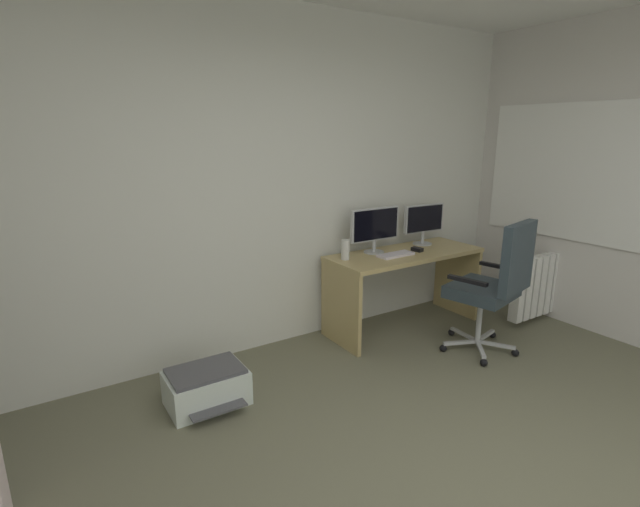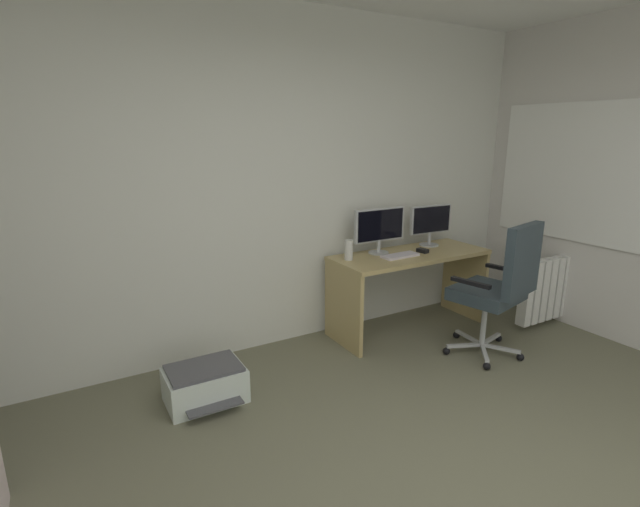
{
  "view_description": "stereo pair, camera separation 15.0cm",
  "coord_description": "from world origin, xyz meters",
  "px_view_note": "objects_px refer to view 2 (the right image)",
  "views": [
    {
      "loc": [
        -1.48,
        -0.85,
        1.76
      ],
      "look_at": [
        0.23,
        1.84,
        0.93
      ],
      "focal_mm": 26.13,
      "sensor_mm": 36.0,
      "label": 1
    },
    {
      "loc": [
        -1.36,
        -0.93,
        1.76
      ],
      "look_at": [
        0.23,
        1.84,
        0.93
      ],
      "focal_mm": 26.13,
      "sensor_mm": 36.0,
      "label": 2
    }
  ],
  "objects_px": {
    "desk": "(409,274)",
    "office_chair": "(500,284)",
    "monitor_secondary": "(430,222)",
    "printer": "(205,384)",
    "computer_mouse": "(423,251)",
    "radiator": "(555,287)",
    "monitor_main": "(379,227)",
    "keyboard": "(400,256)",
    "desktop_speaker": "(349,250)"
  },
  "relations": [
    {
      "from": "desk",
      "to": "office_chair",
      "type": "xyz_separation_m",
      "value": [
        0.24,
        -0.78,
        0.09
      ]
    },
    {
      "from": "monitor_secondary",
      "to": "printer",
      "type": "relative_size",
      "value": 0.89
    },
    {
      "from": "computer_mouse",
      "to": "office_chair",
      "type": "bearing_deg",
      "value": -89.78
    },
    {
      "from": "desk",
      "to": "radiator",
      "type": "relative_size",
      "value": 1.58
    },
    {
      "from": "monitor_secondary",
      "to": "computer_mouse",
      "type": "bearing_deg",
      "value": -143.97
    },
    {
      "from": "monitor_main",
      "to": "office_chair",
      "type": "xyz_separation_m",
      "value": [
        0.49,
        -0.92,
        -0.34
      ]
    },
    {
      "from": "desk",
      "to": "radiator",
      "type": "xyz_separation_m",
      "value": [
        1.29,
        -0.57,
        -0.18
      ]
    },
    {
      "from": "computer_mouse",
      "to": "monitor_main",
      "type": "bearing_deg",
      "value": 145.18
    },
    {
      "from": "monitor_secondary",
      "to": "radiator",
      "type": "distance_m",
      "value": 1.32
    },
    {
      "from": "keyboard",
      "to": "desktop_speaker",
      "type": "height_order",
      "value": "desktop_speaker"
    },
    {
      "from": "desktop_speaker",
      "to": "monitor_secondary",
      "type": "bearing_deg",
      "value": 2.89
    },
    {
      "from": "monitor_secondary",
      "to": "office_chair",
      "type": "relative_size",
      "value": 0.41
    },
    {
      "from": "office_chair",
      "to": "keyboard",
      "type": "bearing_deg",
      "value": 118.5
    },
    {
      "from": "monitor_secondary",
      "to": "desktop_speaker",
      "type": "bearing_deg",
      "value": -177.11
    },
    {
      "from": "keyboard",
      "to": "office_chair",
      "type": "xyz_separation_m",
      "value": [
        0.4,
        -0.73,
        -0.11
      ]
    },
    {
      "from": "monitor_main",
      "to": "monitor_secondary",
      "type": "height_order",
      "value": "monitor_main"
    },
    {
      "from": "monitor_secondary",
      "to": "keyboard",
      "type": "relative_size",
      "value": 1.33
    },
    {
      "from": "monitor_secondary",
      "to": "printer",
      "type": "xyz_separation_m",
      "value": [
        -2.31,
        -0.39,
        -0.83
      ]
    },
    {
      "from": "desktop_speaker",
      "to": "radiator",
      "type": "bearing_deg",
      "value": -19.36
    },
    {
      "from": "monitor_main",
      "to": "computer_mouse",
      "type": "distance_m",
      "value": 0.46
    },
    {
      "from": "desk",
      "to": "desktop_speaker",
      "type": "relative_size",
      "value": 8.5
    },
    {
      "from": "computer_mouse",
      "to": "office_chair",
      "type": "xyz_separation_m",
      "value": [
        0.13,
        -0.75,
        -0.12
      ]
    },
    {
      "from": "monitor_main",
      "to": "computer_mouse",
      "type": "height_order",
      "value": "monitor_main"
    },
    {
      "from": "monitor_main",
      "to": "keyboard",
      "type": "bearing_deg",
      "value": -64.3
    },
    {
      "from": "monitor_secondary",
      "to": "computer_mouse",
      "type": "xyz_separation_m",
      "value": [
        -0.23,
        -0.17,
        -0.21
      ]
    },
    {
      "from": "desk",
      "to": "monitor_main",
      "type": "xyz_separation_m",
      "value": [
        -0.25,
        0.14,
        0.43
      ]
    },
    {
      "from": "monitor_secondary",
      "to": "desktop_speaker",
      "type": "xyz_separation_m",
      "value": [
        -0.94,
        -0.05,
        -0.15
      ]
    },
    {
      "from": "computer_mouse",
      "to": "printer",
      "type": "distance_m",
      "value": 2.17
    },
    {
      "from": "keyboard",
      "to": "desktop_speaker",
      "type": "xyz_separation_m",
      "value": [
        -0.44,
        0.14,
        0.07
      ]
    },
    {
      "from": "keyboard",
      "to": "printer",
      "type": "height_order",
      "value": "keyboard"
    },
    {
      "from": "keyboard",
      "to": "printer",
      "type": "bearing_deg",
      "value": -175.28
    },
    {
      "from": "keyboard",
      "to": "desktop_speaker",
      "type": "relative_size",
      "value": 2.0
    },
    {
      "from": "office_chair",
      "to": "radiator",
      "type": "bearing_deg",
      "value": 11.26
    },
    {
      "from": "desk",
      "to": "keyboard",
      "type": "height_order",
      "value": "keyboard"
    },
    {
      "from": "desktop_speaker",
      "to": "printer",
      "type": "height_order",
      "value": "desktop_speaker"
    },
    {
      "from": "monitor_main",
      "to": "desktop_speaker",
      "type": "distance_m",
      "value": 0.39
    },
    {
      "from": "monitor_main",
      "to": "keyboard",
      "type": "distance_m",
      "value": 0.31
    },
    {
      "from": "desk",
      "to": "radiator",
      "type": "distance_m",
      "value": 1.42
    },
    {
      "from": "monitor_main",
      "to": "desk",
      "type": "bearing_deg",
      "value": -28.44
    },
    {
      "from": "monitor_main",
      "to": "office_chair",
      "type": "height_order",
      "value": "monitor_main"
    },
    {
      "from": "monitor_secondary",
      "to": "keyboard",
      "type": "distance_m",
      "value": 0.58
    },
    {
      "from": "radiator",
      "to": "monitor_secondary",
      "type": "bearing_deg",
      "value": 143.01
    },
    {
      "from": "monitor_main",
      "to": "desktop_speaker",
      "type": "height_order",
      "value": "monitor_main"
    },
    {
      "from": "keyboard",
      "to": "office_chair",
      "type": "bearing_deg",
      "value": -63.19
    },
    {
      "from": "keyboard",
      "to": "computer_mouse",
      "type": "xyz_separation_m",
      "value": [
        0.27,
        0.02,
        0.01
      ]
    },
    {
      "from": "keyboard",
      "to": "computer_mouse",
      "type": "distance_m",
      "value": 0.27
    },
    {
      "from": "monitor_main",
      "to": "radiator",
      "type": "xyz_separation_m",
      "value": [
        1.54,
        -0.71,
        -0.61
      ]
    },
    {
      "from": "monitor_secondary",
      "to": "office_chair",
      "type": "height_order",
      "value": "office_chair"
    },
    {
      "from": "desk",
      "to": "monitor_secondary",
      "type": "xyz_separation_m",
      "value": [
        0.34,
        0.14,
        0.42
      ]
    },
    {
      "from": "desktop_speaker",
      "to": "radiator",
      "type": "relative_size",
      "value": 0.19
    }
  ]
}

